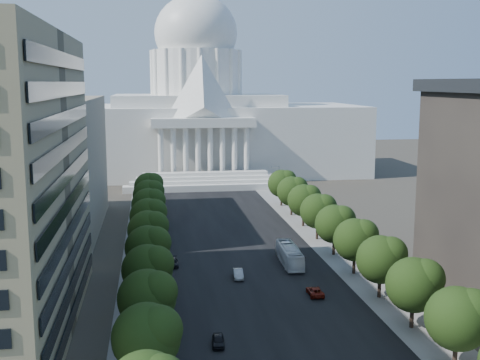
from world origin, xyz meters
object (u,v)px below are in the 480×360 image
car_dark_a (218,341)px  car_dark_b (173,263)px  car_silver (238,274)px  city_bus (290,255)px  car_red (315,292)px

car_dark_a → car_dark_b: 35.14m
car_silver → city_bus: (10.57, 6.41, 1.04)m
car_dark_a → car_silver: 27.09m
car_red → city_bus: size_ratio=0.37×
car_dark_a → car_red: (17.27, 16.07, -0.00)m
car_silver → city_bus: city_bus is taller
car_dark_a → car_red: bearing=47.9°
car_red → city_bus: city_bus is taller
car_silver → car_red: (10.85, -10.25, -0.10)m
car_red → city_bus: (-0.27, 16.66, 1.14)m
car_silver → car_red: size_ratio=0.98×
car_dark_b → city_bus: size_ratio=0.35×
car_silver → car_dark_b: size_ratio=1.01×
car_dark_b → city_bus: city_bus is taller
car_red → city_bus: 16.70m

